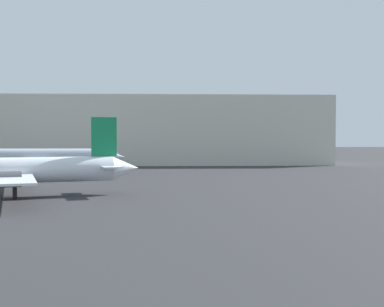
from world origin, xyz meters
TOP-DOWN VIEW (x-y plane):
  - airplane_on_taxiway at (-19.04, 46.01)m, footprint 27.49×24.85m
  - airplane_distant at (-23.47, 80.53)m, footprint 26.71×18.19m
  - terminal_building at (-12.98, 113.76)m, footprint 92.07×22.78m

SIDE VIEW (x-z plane):
  - airplane_distant at x=-23.47m, z-range -1.58..7.10m
  - airplane_on_taxiway at x=-19.04m, z-range -1.37..6.90m
  - terminal_building at x=-12.98m, z-range 0.00..15.11m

